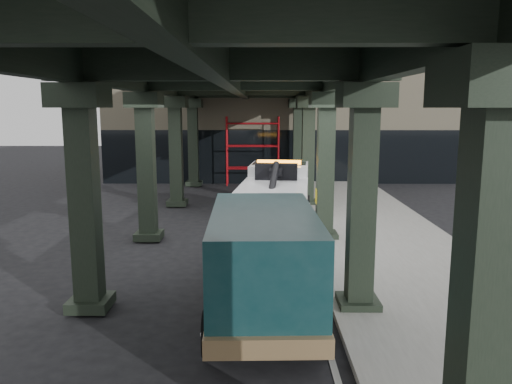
{
  "coord_description": "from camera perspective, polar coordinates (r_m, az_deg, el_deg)",
  "views": [
    {
      "loc": [
        0.38,
        -14.6,
        4.5
      ],
      "look_at": [
        0.28,
        1.94,
        1.7
      ],
      "focal_mm": 35.0,
      "sensor_mm": 36.0,
      "label": 1
    }
  ],
  "objects": [
    {
      "name": "lane_stripe",
      "position": [
        17.24,
        4.75,
        -5.53
      ],
      "size": [
        0.12,
        38.0,
        0.01
      ],
      "primitive_type": "cube",
      "color": "silver",
      "rests_on": "ground"
    },
    {
      "name": "ground",
      "position": [
        15.28,
        -1.1,
        -7.52
      ],
      "size": [
        90.0,
        90.0,
        0.0
      ],
      "primitive_type": "plane",
      "color": "black",
      "rests_on": "ground"
    },
    {
      "name": "sidewalk",
      "position": [
        17.66,
        13.89,
        -5.19
      ],
      "size": [
        5.0,
        40.0,
        0.15
      ],
      "primitive_type": "cube",
      "color": "gray",
      "rests_on": "ground"
    },
    {
      "name": "tow_truck",
      "position": [
        17.89,
        2.26,
        -0.78
      ],
      "size": [
        3.03,
        8.16,
        2.62
      ],
      "rotation": [
        0.0,
        0.0,
        -0.11
      ],
      "color": "black",
      "rests_on": "ground"
    },
    {
      "name": "building",
      "position": [
        34.64,
        3.08,
        8.77
      ],
      "size": [
        22.0,
        10.0,
        8.0
      ],
      "primitive_type": "cube",
      "color": "#C6B793",
      "rests_on": "ground"
    },
    {
      "name": "viaduct",
      "position": [
        16.64,
        -2.39,
        12.91
      ],
      "size": [
        7.4,
        32.0,
        6.4
      ],
      "color": "black",
      "rests_on": "ground"
    },
    {
      "name": "scaffolding",
      "position": [
        29.34,
        -0.38,
        4.93
      ],
      "size": [
        3.08,
        0.88,
        4.0
      ],
      "color": "#AA0D14",
      "rests_on": "ground"
    },
    {
      "name": "towed_van",
      "position": [
        10.91,
        0.8,
        -7.58
      ],
      "size": [
        2.5,
        5.92,
        2.37
      ],
      "rotation": [
        0.0,
        0.0,
        0.03
      ],
      "color": "#10363A",
      "rests_on": "ground"
    }
  ]
}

